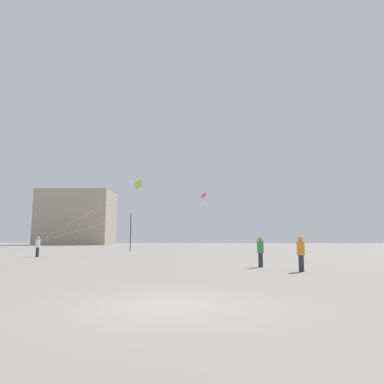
{
  "coord_description": "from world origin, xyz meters",
  "views": [
    {
      "loc": [
        0.9,
        -8.38,
        1.51
      ],
      "look_at": [
        0.0,
        15.81,
        4.78
      ],
      "focal_mm": 33.01,
      "sensor_mm": 36.0,
      "label": 1
    }
  ],
  "objects_px": {
    "person_in_white": "(38,246)",
    "kite_lime_delta": "(136,185)",
    "building_left_hall": "(77,218)",
    "kite_magenta_delta": "(198,197)",
    "person_in_green": "(260,250)",
    "lamppost_east": "(131,224)",
    "person_in_orange": "(301,252)"
  },
  "relations": [
    {
      "from": "person_in_white",
      "to": "lamppost_east",
      "type": "height_order",
      "value": "lamppost_east"
    },
    {
      "from": "person_in_green",
      "to": "lamppost_east",
      "type": "relative_size",
      "value": 0.32
    },
    {
      "from": "person_in_orange",
      "to": "building_left_hall",
      "type": "distance_m",
      "value": 95.89
    },
    {
      "from": "lamppost_east",
      "to": "kite_lime_delta",
      "type": "bearing_deg",
      "value": -75.92
    },
    {
      "from": "person_in_white",
      "to": "kite_magenta_delta",
      "type": "xyz_separation_m",
      "value": [
        13.89,
        9.65,
        5.42
      ]
    },
    {
      "from": "person_in_orange",
      "to": "kite_magenta_delta",
      "type": "distance_m",
      "value": 24.3
    },
    {
      "from": "kite_lime_delta",
      "to": "building_left_hall",
      "type": "bearing_deg",
      "value": 114.29
    },
    {
      "from": "person_in_white",
      "to": "kite_magenta_delta",
      "type": "height_order",
      "value": "kite_magenta_delta"
    },
    {
      "from": "person_in_orange",
      "to": "building_left_hall",
      "type": "height_order",
      "value": "building_left_hall"
    },
    {
      "from": "kite_magenta_delta",
      "to": "building_left_hall",
      "type": "distance_m",
      "value": 72.82
    },
    {
      "from": "person_in_white",
      "to": "lamppost_east",
      "type": "xyz_separation_m",
      "value": [
        5.03,
        14.76,
        2.51
      ]
    },
    {
      "from": "kite_magenta_delta",
      "to": "building_left_hall",
      "type": "height_order",
      "value": "building_left_hall"
    },
    {
      "from": "building_left_hall",
      "to": "lamppost_east",
      "type": "bearing_deg",
      "value": -63.82
    },
    {
      "from": "person_in_green",
      "to": "person_in_white",
      "type": "bearing_deg",
      "value": -131.3
    },
    {
      "from": "lamppost_east",
      "to": "person_in_green",
      "type": "bearing_deg",
      "value": -63.43
    },
    {
      "from": "person_in_white",
      "to": "building_left_hall",
      "type": "bearing_deg",
      "value": 38.8
    },
    {
      "from": "building_left_hall",
      "to": "person_in_orange",
      "type": "bearing_deg",
      "value": -63.65
    },
    {
      "from": "person_in_white",
      "to": "kite_magenta_delta",
      "type": "distance_m",
      "value": 17.76
    },
    {
      "from": "person_in_green",
      "to": "person_in_orange",
      "type": "height_order",
      "value": "person_in_green"
    },
    {
      "from": "person_in_green",
      "to": "kite_magenta_delta",
      "type": "height_order",
      "value": "kite_magenta_delta"
    },
    {
      "from": "person_in_white",
      "to": "kite_lime_delta",
      "type": "distance_m",
      "value": 10.31
    },
    {
      "from": "person_in_white",
      "to": "lamppost_east",
      "type": "distance_m",
      "value": 15.79
    },
    {
      "from": "person_in_white",
      "to": "person_in_orange",
      "type": "xyz_separation_m",
      "value": [
        19.2,
        -13.43,
        -0.05
      ]
    },
    {
      "from": "kite_magenta_delta",
      "to": "kite_lime_delta",
      "type": "bearing_deg",
      "value": -132.55
    },
    {
      "from": "person_in_green",
      "to": "kite_lime_delta",
      "type": "xyz_separation_m",
      "value": [
        -9.78,
        13.78,
        5.82
      ]
    },
    {
      "from": "person_in_green",
      "to": "person_in_white",
      "type": "xyz_separation_m",
      "value": [
        -17.72,
        10.62,
        0.05
      ]
    },
    {
      "from": "person_in_green",
      "to": "lamppost_east",
      "type": "xyz_separation_m",
      "value": [
        -12.69,
        25.38,
        2.56
      ]
    },
    {
      "from": "person_in_green",
      "to": "kite_magenta_delta",
      "type": "xyz_separation_m",
      "value": [
        -3.83,
        20.26,
        5.47
      ]
    },
    {
      "from": "person_in_orange",
      "to": "kite_magenta_delta",
      "type": "xyz_separation_m",
      "value": [
        -5.31,
        23.08,
        5.47
      ]
    },
    {
      "from": "person_in_white",
      "to": "person_in_orange",
      "type": "relative_size",
      "value": 1.06
    },
    {
      "from": "person_in_white",
      "to": "building_left_hall",
      "type": "height_order",
      "value": "building_left_hall"
    },
    {
      "from": "building_left_hall",
      "to": "person_in_white",
      "type": "bearing_deg",
      "value": -72.17
    }
  ]
}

